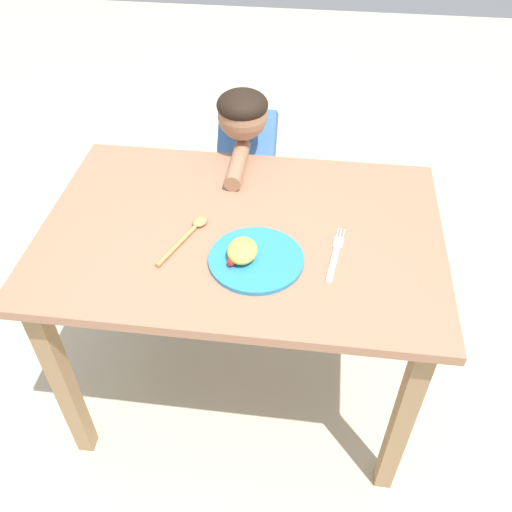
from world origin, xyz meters
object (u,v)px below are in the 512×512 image
object	(u,v)px
spoon	(190,232)
person	(248,188)
plate	(251,257)
fork	(335,256)

from	to	relation	value
spoon	person	size ratio (longest dim) A/B	0.23
spoon	person	xyz separation A→B (m)	(0.09, 0.55, -0.24)
person	spoon	bearing A→B (deg)	81.10
plate	spoon	xyz separation A→B (m)	(-0.18, 0.09, -0.01)
fork	person	world-z (taller)	person
fork	spoon	world-z (taller)	spoon
person	plate	bearing A→B (deg)	98.78
spoon	fork	bearing A→B (deg)	-74.20
plate	person	xyz separation A→B (m)	(-0.10, 0.64, -0.25)
plate	fork	world-z (taller)	plate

